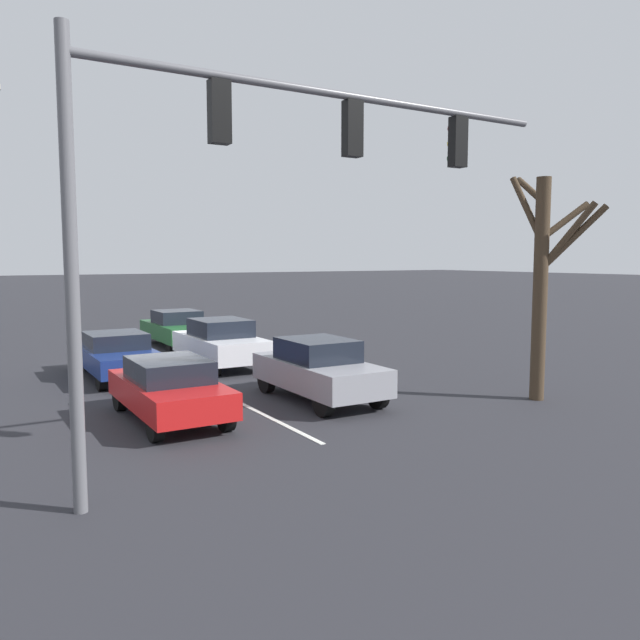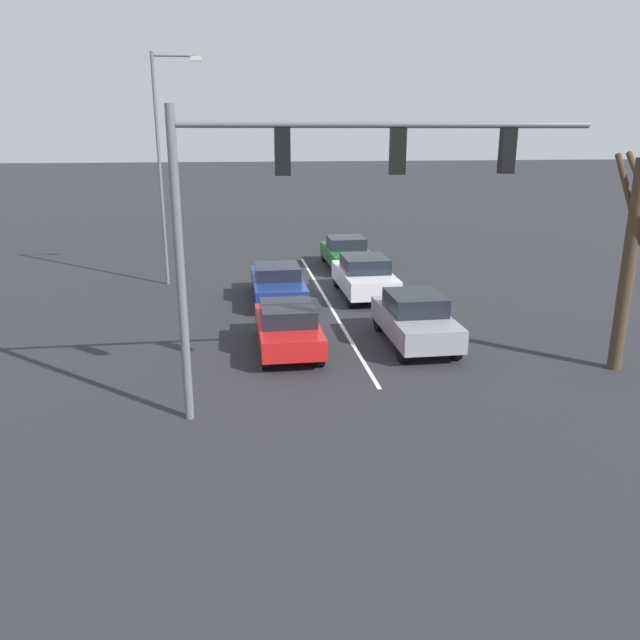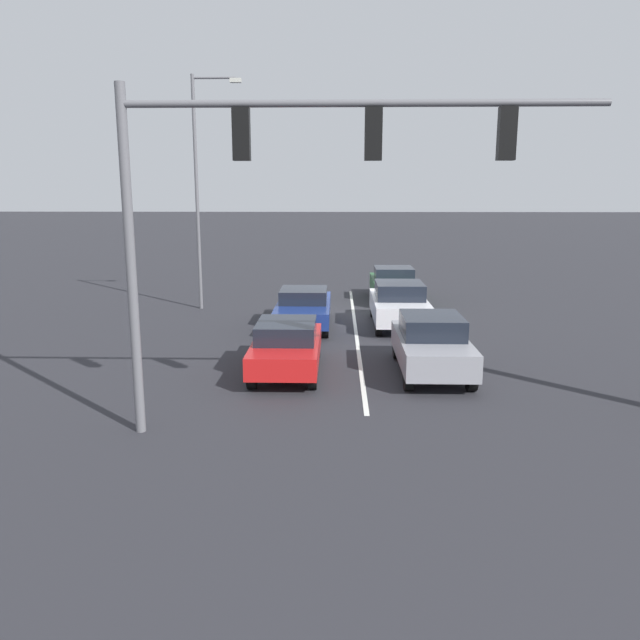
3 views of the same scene
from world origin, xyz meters
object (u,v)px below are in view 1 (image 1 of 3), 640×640
(car_navy_midlane_second, at_px, (116,354))
(car_darkgreen_leftlane_third, at_px, (177,328))
(car_gray_leftlane_front, at_px, (319,369))
(car_white_leftlane_second, at_px, (220,342))
(traffic_signal_gantry, at_px, (257,168))
(car_red_midlane_front, at_px, (169,388))
(bare_tree_near, at_px, (543,274))

(car_navy_midlane_second, distance_m, car_darkgreen_leftlane_third, 6.78)
(car_gray_leftlane_front, height_order, car_white_leftlane_second, car_white_leftlane_second)
(traffic_signal_gantry, bearing_deg, car_navy_midlane_second, -89.78)
(car_red_midlane_front, relative_size, car_darkgreen_leftlane_third, 0.92)
(car_gray_leftlane_front, height_order, traffic_signal_gantry, traffic_signal_gantry)
(car_white_leftlane_second, xyz_separation_m, car_darkgreen_leftlane_third, (-0.29, -5.50, -0.07))
(car_red_midlane_front, height_order, bare_tree_near, bare_tree_near)
(car_navy_midlane_second, bearing_deg, car_white_leftlane_second, -177.67)
(car_white_leftlane_second, bearing_deg, bare_tree_near, 120.72)
(car_gray_leftlane_front, xyz_separation_m, car_white_leftlane_second, (0.29, -5.99, 0.01))
(car_darkgreen_leftlane_third, xyz_separation_m, bare_tree_near, (-4.96, 14.34, 2.51))
(car_gray_leftlane_front, bearing_deg, car_navy_midlane_second, -57.31)
(car_darkgreen_leftlane_third, height_order, traffic_signal_gantry, traffic_signal_gantry)
(car_red_midlane_front, height_order, traffic_signal_gantry, traffic_signal_gantry)
(car_white_leftlane_second, relative_size, car_darkgreen_leftlane_third, 0.98)
(car_white_leftlane_second, bearing_deg, car_navy_midlane_second, 2.33)
(car_red_midlane_front, distance_m, car_white_leftlane_second, 7.00)
(car_red_midlane_front, xyz_separation_m, car_navy_midlane_second, (-0.15, -5.85, -0.02))
(car_darkgreen_leftlane_third, bearing_deg, bare_tree_near, 109.08)
(car_red_midlane_front, xyz_separation_m, car_white_leftlane_second, (-3.61, -5.99, 0.08))
(car_navy_midlane_second, relative_size, car_darkgreen_leftlane_third, 1.06)
(car_gray_leftlane_front, xyz_separation_m, bare_tree_near, (-4.96, 2.85, 2.44))
(car_navy_midlane_second, height_order, bare_tree_near, bare_tree_near)
(car_red_midlane_front, height_order, car_gray_leftlane_front, car_gray_leftlane_front)
(car_gray_leftlane_front, relative_size, car_navy_midlane_second, 0.88)
(car_white_leftlane_second, relative_size, bare_tree_near, 0.76)
(bare_tree_near, bearing_deg, car_white_leftlane_second, -59.28)
(car_navy_midlane_second, relative_size, car_white_leftlane_second, 1.09)
(car_red_midlane_front, relative_size, car_white_leftlane_second, 0.94)
(car_darkgreen_leftlane_third, bearing_deg, car_white_leftlane_second, 86.95)
(traffic_signal_gantry, relative_size, bare_tree_near, 1.56)
(car_red_midlane_front, bearing_deg, bare_tree_near, 162.17)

